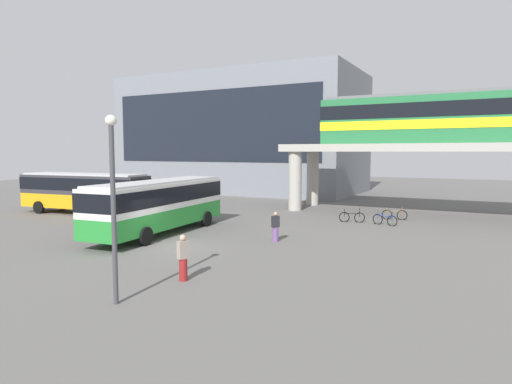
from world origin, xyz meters
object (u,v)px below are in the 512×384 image
object	(u,v)px
bicycle_brown	(395,215)
bus_secondary	(84,189)
train	(456,117)
bicycle_blue	(385,220)
station_building	(242,135)
bicycle_black	(352,217)
pedestrian_at_kerb	(275,228)
pedestrian_near_building	(183,259)
bus_main	(159,201)

from	to	relation	value
bicycle_brown	bus_secondary	bearing A→B (deg)	-159.80
train	bicycle_blue	bearing A→B (deg)	-120.86
station_building	train	world-z (taller)	station_building
station_building	bicycle_blue	size ratio (longest dim) A/B	16.77
bicycle_black	bicycle_blue	world-z (taller)	same
pedestrian_at_kerb	pedestrian_near_building	distance (m)	8.38
station_building	pedestrian_near_building	world-z (taller)	station_building
bicycle_blue	bus_secondary	bearing A→B (deg)	-166.19
bus_main	bicycle_blue	xyz separation A→B (m)	(11.38, 9.55, -1.63)
bicycle_brown	bicycle_blue	bearing A→B (deg)	-92.78
bus_main	bicycle_blue	bearing A→B (deg)	40.01
train	bus_main	xyz separation A→B (m)	(-15.17, -15.89, -5.53)
station_building	pedestrian_at_kerb	size ratio (longest dim) A/B	17.78
train	bus_main	bearing A→B (deg)	-133.67
bicycle_black	pedestrian_near_building	bearing A→B (deg)	-96.47
pedestrian_near_building	bicycle_black	bearing A→B (deg)	83.53
bus_main	train	bearing A→B (deg)	46.33
train	pedestrian_at_kerb	distance (m)	18.07
pedestrian_at_kerb	station_building	bearing A→B (deg)	122.44
bicycle_black	train	bearing A→B (deg)	45.22
bus_main	pedestrian_at_kerb	size ratio (longest dim) A/B	6.81
bus_secondary	bicycle_blue	distance (m)	23.10
bus_secondary	pedestrian_near_building	xyz separation A→B (m)	(18.15, -11.26, -1.14)
bus_secondary	bicycle_brown	world-z (taller)	bus_secondary
bicycle_blue	bicycle_brown	bearing A→B (deg)	87.22
bicycle_black	pedestrian_at_kerb	distance (m)	8.80
bicycle_black	bicycle_brown	distance (m)	3.56
bus_secondary	bicycle_blue	size ratio (longest dim) A/B	6.44
bicycle_brown	pedestrian_at_kerb	size ratio (longest dim) A/B	1.07
pedestrian_at_kerb	train	bearing A→B (deg)	61.41
train	bicycle_blue	distance (m)	10.28
bicycle_black	bicycle_blue	size ratio (longest dim) A/B	1.00
pedestrian_near_building	bicycle_blue	bearing A→B (deg)	75.83
bicycle_blue	pedestrian_at_kerb	size ratio (longest dim) A/B	1.06
bus_main	bicycle_black	world-z (taller)	bus_main
bicycle_black	pedestrian_near_building	distance (m)	17.07
pedestrian_near_building	bus_main	bearing A→B (deg)	134.73
bicycle_blue	bicycle_black	bearing A→B (deg)	175.23
train	bicycle_brown	xyz separation A→B (m)	(-3.65, -3.56, -7.16)
bus_secondary	bus_main	bearing A→B (deg)	-20.20
bicycle_brown	pedestrian_near_building	xyz separation A→B (m)	(-4.37, -19.55, 0.49)
bus_secondary	bicycle_black	xyz separation A→B (m)	(20.07, 5.70, -1.63)
bus_secondary	bicycle_brown	bearing A→B (deg)	20.20
train	pedestrian_near_building	size ratio (longest dim) A/B	11.36
bicycle_black	station_building	bearing A→B (deg)	135.62
station_building	pedestrian_near_building	bearing A→B (deg)	-63.99
bicycle_blue	pedestrian_at_kerb	xyz separation A→B (m)	(-4.24, -8.38, 0.41)
pedestrian_at_kerb	pedestrian_near_building	bearing A→B (deg)	-89.97
bus_main	bicycle_blue	size ratio (longest dim) A/B	6.43
bus_main	pedestrian_at_kerb	xyz separation A→B (m)	(7.14, 1.17, -1.22)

